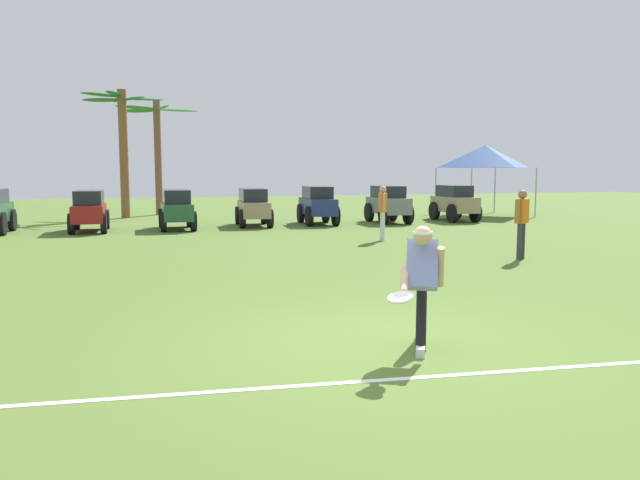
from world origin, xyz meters
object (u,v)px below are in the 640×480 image
teammate_near_sideline (522,218)px  parked_car_slot_c (177,208)px  parked_car_slot_b (89,209)px  frisbee_in_flight (400,297)px  parked_car_slot_d (253,206)px  teammate_midfield (383,208)px  parked_car_slot_g (454,202)px  palm_tree_left_of_centre (123,141)px  event_tent (485,156)px  palm_tree_right_of_centre (157,145)px  parked_car_slot_e (318,204)px  parked_car_slot_f (388,203)px  frisbee_thrower (422,280)px

teammate_near_sideline → parked_car_slot_c: size_ratio=0.65×
teammate_near_sideline → parked_car_slot_b: 13.67m
frisbee_in_flight → parked_car_slot_d: parked_car_slot_d is taller
teammate_midfield → parked_car_slot_g: bearing=45.9°
palm_tree_left_of_centre → event_tent: size_ratio=1.62×
palm_tree_left_of_centre → palm_tree_right_of_centre: size_ratio=1.04×
teammate_midfield → frisbee_in_flight: bearing=-112.0°
frisbee_in_flight → palm_tree_right_of_centre: (-1.23, 23.27, 2.36)m
event_tent → parked_car_slot_e: bearing=-165.4°
parked_car_slot_d → parked_car_slot_f: bearing=-2.2°
parked_car_slot_f → palm_tree_left_of_centre: size_ratio=0.45×
palm_tree_right_of_centre → parked_car_slot_f: bearing=-40.5°
frisbee_thrower → palm_tree_right_of_centre: size_ratio=0.28×
frisbee_thrower → parked_car_slot_g: frisbee_thrower is taller
parked_car_slot_b → parked_car_slot_c: bearing=-0.6°
frisbee_in_flight → teammate_near_sideline: 8.70m
parked_car_slot_c → frisbee_in_flight: bearing=-86.5°
frisbee_thrower → parked_car_slot_b: size_ratio=0.58×
frisbee_in_flight → parked_car_slot_b: (-3.78, 16.07, -0.03)m
parked_car_slot_e → event_tent: event_tent is taller
parked_car_slot_b → event_tent: bearing=9.1°
teammate_midfield → palm_tree_right_of_centre: palm_tree_right_of_centre is taller
frisbee_in_flight → palm_tree_right_of_centre: palm_tree_right_of_centre is taller
frisbee_thrower → parked_car_slot_g: (9.20, 15.71, -0.05)m
frisbee_in_flight → parked_car_slot_e: size_ratio=0.15×
parked_car_slot_f → event_tent: (5.60, 2.35, 1.85)m
parked_car_slot_d → parked_car_slot_f: 5.17m
frisbee_thrower → parked_car_slot_e: bearing=77.2°
parked_car_slot_c → parked_car_slot_d: 2.78m
teammate_near_sideline → event_tent: bearing=61.6°
frisbee_in_flight → teammate_midfield: size_ratio=0.23×
parked_car_slot_b → parked_car_slot_g: size_ratio=1.02×
frisbee_thrower → parked_car_slot_d: bearing=85.7°
parked_car_slot_b → teammate_midfield: bearing=-33.3°
parked_car_slot_e → event_tent: (8.35, 2.18, 1.85)m
frisbee_in_flight → palm_tree_right_of_centre: bearing=93.0°
palm_tree_left_of_centre → palm_tree_right_of_centre: bearing=46.5°
frisbee_thrower → parked_car_slot_c: size_ratio=0.58×
parked_car_slot_d → parked_car_slot_e: bearing=-0.7°
parked_car_slot_d → parked_car_slot_g: (7.99, -0.22, 0.02)m
teammate_midfield → palm_tree_left_of_centre: 13.25m
parked_car_slot_f → parked_car_slot_g: bearing=-0.3°
teammate_near_sideline → parked_car_slot_g: 10.63m
parked_car_slot_c → parked_car_slot_f: size_ratio=1.01×
frisbee_in_flight → teammate_near_sideline: size_ratio=0.23×
frisbee_thrower → palm_tree_left_of_centre: 21.52m
parked_car_slot_d → teammate_midfield: bearing=-65.9°
teammate_near_sideline → palm_tree_left_of_centre: (-8.56, 15.33, 2.27)m
parked_car_slot_b → parked_car_slot_e: bearing=3.1°
frisbee_thrower → parked_car_slot_e: 16.30m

